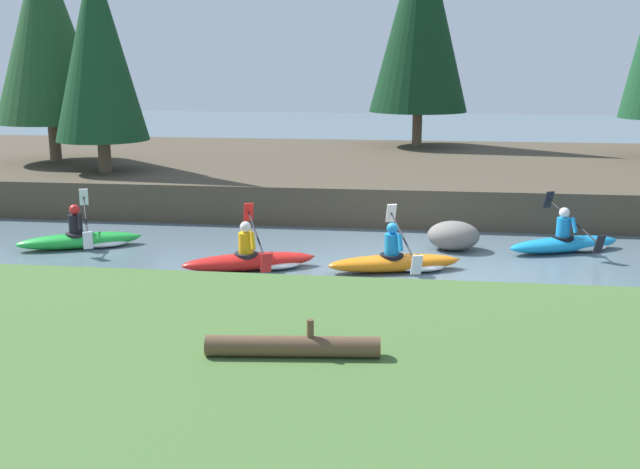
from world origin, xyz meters
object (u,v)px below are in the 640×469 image
kayaker_middle (400,261)px  kayaker_trailing (254,260)px  kayaker_lead (569,243)px  boulder_midstream (453,236)px  driftwood_log (293,346)px  kayaker_far_back (84,239)px

kayaker_middle → kayaker_trailing: size_ratio=1.01×
kayaker_lead → boulder_midstream: kayaker_lead is taller
kayaker_trailing → driftwood_log: (1.89, -6.55, 0.81)m
kayaker_middle → driftwood_log: (-1.05, -6.80, 0.81)m
kayaker_middle → kayaker_trailing: 2.95m
kayaker_lead → kayaker_trailing: bearing=174.6°
kayaker_trailing → boulder_midstream: 4.61m
kayaker_lead → kayaker_middle: same height
boulder_midstream → driftwood_log: 8.99m
driftwood_log → kayaker_lead: bearing=56.0°
kayaker_lead → kayaker_far_back: (-10.84, -1.06, 0.00)m
kayaker_middle → driftwood_log: size_ratio=1.39×
kayaker_lead → kayaker_far_back: size_ratio=1.00×
kayaker_trailing → kayaker_far_back: size_ratio=1.01×
kayaker_middle → kayaker_far_back: same height
kayaker_middle → kayaker_far_back: (-7.15, 1.02, 0.00)m
boulder_midstream → driftwood_log: size_ratio=0.58×
kayaker_far_back → driftwood_log: (6.10, -7.82, 0.81)m
kayaker_trailing → driftwood_log: driftwood_log is taller
kayaker_lead → kayaker_trailing: size_ratio=0.99×
kayaker_middle → driftwood_log: driftwood_log is taller
kayaker_lead → boulder_midstream: bearing=159.4°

